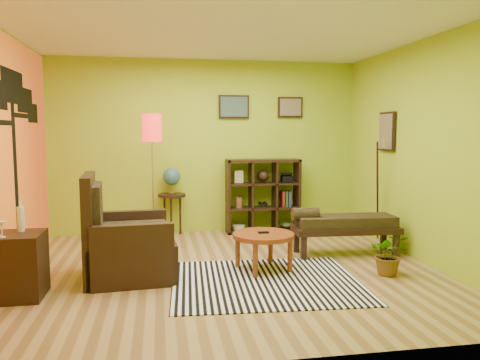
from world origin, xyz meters
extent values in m
plane|color=tan|center=(0.00, 0.00, 0.00)|extent=(5.00, 5.00, 0.00)
cube|color=#9EC024|center=(0.00, 2.25, 1.40)|extent=(5.00, 0.04, 2.80)
cube|color=#9EC024|center=(0.00, -2.25, 1.40)|extent=(5.00, 0.04, 2.80)
cube|color=#9EC024|center=(2.50, 0.00, 1.40)|extent=(0.04, 4.50, 2.80)
cube|color=white|center=(0.00, 0.00, 2.80)|extent=(5.00, 4.50, 0.04)
cube|color=black|center=(-2.46, 0.55, 1.05)|extent=(0.01, 0.14, 2.10)
cube|color=black|center=(-2.46, 0.60, 2.18)|extent=(0.01, 0.85, 0.40)
cube|color=black|center=(-2.46, 1.10, 2.05)|extent=(0.01, 0.70, 0.32)
cube|color=black|center=(-2.46, 1.45, 1.90)|extent=(0.01, 0.50, 0.26)
cube|color=black|center=(0.45, 2.22, 2.05)|extent=(0.50, 0.03, 0.38)
cube|color=#486B5E|center=(0.45, 2.19, 2.05)|extent=(0.44, 0.01, 0.32)
cube|color=black|center=(1.40, 2.22, 2.05)|extent=(0.42, 0.03, 0.34)
cube|color=#887A5C|center=(1.40, 2.19, 2.05)|extent=(0.36, 0.01, 0.28)
cube|color=black|center=(2.47, 0.90, 1.65)|extent=(0.03, 0.44, 0.56)
cube|color=#887A5C|center=(2.44, 0.90, 1.65)|extent=(0.01, 0.38, 0.50)
cylinder|color=black|center=(2.35, 0.90, 0.78)|extent=(0.23, 0.34, 1.46)
cone|color=silver|center=(2.35, 0.75, 1.52)|extent=(0.08, 0.09, 0.16)
cube|color=white|center=(0.37, -0.51, 0.01)|extent=(2.15, 1.85, 0.01)
cylinder|color=brown|center=(0.44, -0.06, 0.42)|extent=(0.73, 0.73, 0.05)
cylinder|color=brown|center=(0.60, 0.22, 0.20)|extent=(0.06, 0.06, 0.40)
cylinder|color=brown|center=(0.15, 0.10, 0.20)|extent=(0.06, 0.06, 0.40)
cylinder|color=brown|center=(0.72, -0.22, 0.20)|extent=(0.06, 0.06, 0.40)
cylinder|color=brown|center=(0.28, -0.35, 0.20)|extent=(0.06, 0.06, 0.40)
cube|color=black|center=(0.44, -0.06, 0.46)|extent=(0.13, 0.05, 0.02)
cube|color=black|center=(-1.09, -0.04, 0.22)|extent=(1.02, 1.00, 0.43)
cube|color=black|center=(-1.54, -0.08, 0.59)|extent=(0.18, 0.93, 1.18)
cube|color=black|center=(-1.06, -0.48, 0.34)|extent=(0.87, 0.17, 0.69)
cube|color=black|center=(-1.13, 0.40, 0.34)|extent=(0.87, 0.17, 0.69)
cube|color=#E7C161|center=(-1.06, -0.04, 0.51)|extent=(0.81, 0.79, 0.15)
cube|color=#E7C161|center=(-1.46, -0.07, 0.81)|extent=(0.15, 0.69, 0.54)
cube|color=black|center=(-2.20, -0.55, 0.32)|extent=(0.55, 0.50, 0.65)
cylinder|color=white|center=(-2.15, -0.45, 0.77)|extent=(0.07, 0.07, 0.25)
cylinder|color=white|center=(-2.15, -0.45, 0.93)|extent=(0.02, 0.02, 0.07)
cylinder|color=white|center=(-2.25, -0.71, 0.65)|extent=(0.06, 0.06, 0.01)
cylinder|color=white|center=(-2.25, -0.71, 0.70)|extent=(0.01, 0.01, 0.09)
cone|color=white|center=(-2.25, -0.71, 0.77)|extent=(0.07, 0.07, 0.06)
cylinder|color=silver|center=(-0.86, 1.26, 0.02)|extent=(0.29, 0.29, 0.03)
cylinder|color=silver|center=(-0.86, 1.26, 0.88)|extent=(0.03, 0.03, 1.76)
cylinder|color=red|center=(-0.86, 1.26, 1.70)|extent=(0.27, 0.27, 0.38)
cylinder|color=black|center=(-0.58, 2.05, 0.64)|extent=(0.44, 0.44, 0.04)
cylinder|color=black|center=(-0.45, 2.11, 0.31)|extent=(0.03, 0.03, 0.62)
cylinder|color=black|center=(-0.69, 2.14, 0.31)|extent=(0.03, 0.03, 0.62)
cylinder|color=black|center=(-0.60, 1.91, 0.31)|extent=(0.03, 0.03, 0.62)
cylinder|color=gold|center=(-0.58, 2.05, 0.68)|extent=(0.11, 0.11, 0.02)
cylinder|color=gold|center=(-0.58, 2.05, 0.75)|extent=(0.02, 0.02, 0.11)
sphere|color=#234897|center=(-0.58, 2.05, 0.94)|extent=(0.28, 0.28, 0.28)
cube|color=black|center=(0.32, 2.03, 0.60)|extent=(0.04, 0.35, 1.20)
cube|color=black|center=(1.48, 2.03, 0.60)|extent=(0.04, 0.35, 1.20)
cube|color=black|center=(0.90, 2.03, 0.02)|extent=(1.20, 0.35, 0.04)
cube|color=black|center=(0.90, 2.03, 1.18)|extent=(1.20, 0.35, 0.04)
cube|color=black|center=(0.70, 2.03, 0.60)|extent=(0.03, 0.33, 1.12)
cube|color=black|center=(1.10, 2.03, 0.60)|extent=(0.03, 0.33, 1.12)
cube|color=black|center=(0.90, 2.03, 0.40)|extent=(1.12, 0.33, 0.03)
cube|color=black|center=(0.90, 2.03, 0.80)|extent=(1.12, 0.33, 0.03)
cylinder|color=beige|center=(0.50, 2.03, 0.09)|extent=(0.20, 0.20, 0.07)
sphere|color=black|center=(0.90, 2.03, 0.93)|extent=(0.20, 0.20, 0.20)
cube|color=black|center=(1.30, 2.03, 0.87)|extent=(0.18, 0.15, 0.10)
cylinder|color=black|center=(0.86, 2.03, 0.47)|extent=(0.06, 0.12, 0.06)
cylinder|color=black|center=(0.94, 2.03, 0.47)|extent=(0.06, 0.12, 0.06)
ellipsoid|color=#384C26|center=(1.30, 2.03, 0.10)|extent=(0.18, 0.18, 0.09)
cylinder|color=brown|center=(0.50, 2.03, 0.50)|extent=(0.12, 0.12, 0.18)
cube|color=beige|center=(0.50, 2.03, 0.92)|extent=(0.14, 0.03, 0.20)
cube|color=maroon|center=(1.23, 2.03, 0.54)|extent=(0.04, 0.18, 0.26)
cube|color=#1E4C1E|center=(1.28, 2.03, 0.54)|extent=(0.04, 0.18, 0.26)
cube|color=navy|center=(1.34, 2.03, 0.54)|extent=(0.04, 0.18, 0.26)
cube|color=black|center=(1.68, 0.44, 0.35)|extent=(1.43, 0.59, 0.08)
cube|color=#E7C161|center=(1.68, 0.44, 0.46)|extent=(1.33, 0.52, 0.14)
cylinder|color=#E7C161|center=(1.13, 0.47, 0.56)|extent=(0.36, 0.20, 0.18)
cube|color=black|center=(2.31, 0.60, 0.16)|extent=(0.07, 0.07, 0.31)
cube|color=black|center=(1.07, 0.67, 0.16)|extent=(0.07, 0.07, 0.31)
cube|color=black|center=(2.29, 0.20, 0.16)|extent=(0.07, 0.07, 0.31)
cube|color=black|center=(1.05, 0.27, 0.16)|extent=(0.07, 0.07, 0.31)
imported|color=#26661E|center=(1.83, -0.49, 0.19)|extent=(0.59, 0.62, 0.38)
camera|label=1|loc=(-0.77, -5.39, 1.66)|focal=35.00mm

